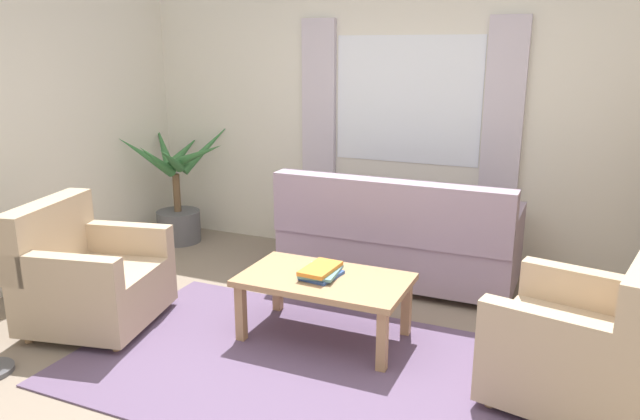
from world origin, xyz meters
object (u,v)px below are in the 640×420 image
book_stack_on_table (321,271)px  armchair_left (87,277)px  armchair_right (586,344)px  potted_plant (178,196)px  coffee_table (325,285)px  couch (397,240)px

book_stack_on_table → armchair_left: bearing=-163.4°
armchair_right → potted_plant: potted_plant is taller
coffee_table → book_stack_on_table: (-0.03, 0.00, 0.09)m
book_stack_on_table → coffee_table: bearing=-6.4°
armchair_left → book_stack_on_table: size_ratio=3.00×
couch → book_stack_on_table: size_ratio=5.73×
armchair_left → potted_plant: size_ratio=0.82×
armchair_left → coffee_table: 1.67m
couch → armchair_left: 2.38m
armchair_left → book_stack_on_table: armchair_left is taller
armchair_left → couch: bearing=-59.1°
couch → armchair_left: bearing=43.0°
coffee_table → armchair_right: bearing=-4.5°
potted_plant → armchair_right: bearing=-21.2°
couch → armchair_right: (1.45, -1.29, -0.01)m
coffee_table → book_stack_on_table: bearing=173.6°
armchair_left → coffee_table: (1.60, 0.47, 0.03)m
armchair_left → book_stack_on_table: bearing=-85.5°
armchair_left → armchair_right: 3.21m
armchair_left → book_stack_on_table: (1.57, 0.47, 0.12)m
couch → potted_plant: 2.32m
armchair_right → book_stack_on_table: armchair_right is taller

